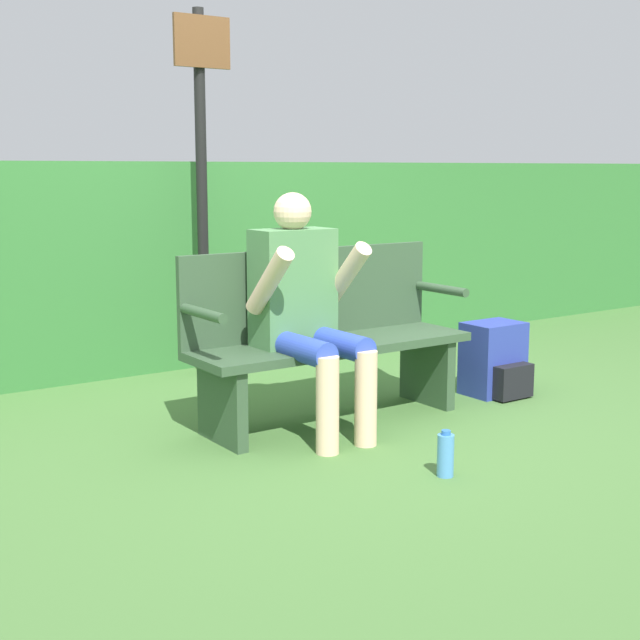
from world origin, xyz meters
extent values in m
plane|color=#426B33|center=(0.00, 0.00, 0.00)|extent=(40.00, 40.00, 0.00)
cube|color=#337033|center=(0.00, 1.85, 0.69)|extent=(12.00, 0.50, 1.38)
cube|color=#334C33|center=(0.00, 0.00, 0.41)|extent=(1.57, 0.45, 0.05)
cube|color=#334C33|center=(0.00, 0.21, 0.67)|extent=(1.57, 0.04, 0.48)
cube|color=#334C33|center=(-0.66, 0.00, 0.20)|extent=(0.06, 0.41, 0.39)
cube|color=#334C33|center=(0.66, 0.00, 0.20)|extent=(0.06, 0.41, 0.39)
cylinder|color=#334C33|center=(-0.76, 0.00, 0.66)|extent=(0.05, 0.41, 0.05)
cylinder|color=#334C33|center=(0.76, 0.00, 0.66)|extent=(0.05, 0.41, 0.05)
cube|color=#4C7F4C|center=(-0.22, 0.05, 0.73)|extent=(0.41, 0.22, 0.60)
sphere|color=beige|center=(-0.22, 0.05, 1.12)|extent=(0.19, 0.19, 0.19)
cylinder|color=#2D47B7|center=(-0.33, -0.19, 0.47)|extent=(0.13, 0.47, 0.13)
cylinder|color=#2D47B7|center=(-0.10, -0.19, 0.47)|extent=(0.13, 0.47, 0.13)
cylinder|color=beige|center=(-0.33, -0.42, 0.23)|extent=(0.11, 0.11, 0.47)
cylinder|color=beige|center=(-0.10, -0.42, 0.23)|extent=(0.11, 0.11, 0.47)
cylinder|color=beige|center=(-0.45, -0.10, 0.80)|extent=(0.09, 0.36, 0.36)
cylinder|color=beige|center=(0.01, -0.10, 0.80)|extent=(0.09, 0.36, 0.36)
cube|color=#283893|center=(1.14, -0.06, 0.22)|extent=(0.34, 0.25, 0.43)
cube|color=black|center=(1.14, -0.22, 0.11)|extent=(0.25, 0.09, 0.20)
cylinder|color=#4C8CCC|center=(-0.09, -0.98, 0.09)|extent=(0.07, 0.07, 0.19)
cylinder|color=#2D66B2|center=(-0.09, -0.98, 0.20)|extent=(0.04, 0.04, 0.02)
cylinder|color=black|center=(-0.04, 1.37, 1.15)|extent=(0.07, 0.07, 2.31)
cube|color=brown|center=(-0.04, 1.32, 2.10)|extent=(0.38, 0.02, 0.31)
camera|label=1|loc=(-2.67, -3.74, 1.33)|focal=50.00mm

